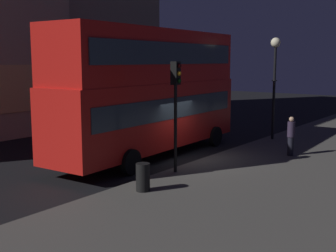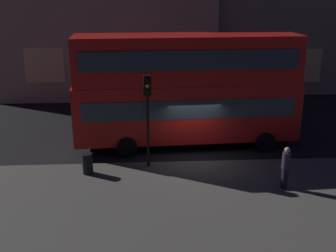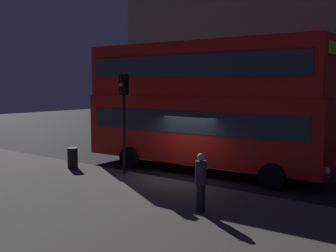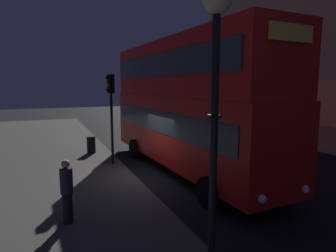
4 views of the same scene
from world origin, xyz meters
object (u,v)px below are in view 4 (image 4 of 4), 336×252
Objects in this scene: litter_bin at (91,145)px; double_decker_bus at (185,101)px; street_lamp at (215,66)px; traffic_light_near_kerb at (111,100)px; pedestrian at (67,191)px.

double_decker_bus is at bearing 36.30° from litter_bin.
street_lamp is at bearing 2.58° from litter_bin.
traffic_light_near_kerb reaches higher than pedestrian.
double_decker_bus reaches higher than street_lamp.
street_lamp is 5.89× the size of litter_bin.
pedestrian is at bearing -28.91° from traffic_light_near_kerb.
pedestrian is at bearing -59.43° from double_decker_bus.
traffic_light_near_kerb is 6.23m from pedestrian.
street_lamp reaches higher than pedestrian.
street_lamp is at bearing -25.39° from double_decker_bus.
double_decker_bus is 2.72× the size of traffic_light_near_kerb.
traffic_light_near_kerb is at bearing 62.42° from pedestrian.
pedestrian is 8.19m from litter_bin.
double_decker_bus is 6.22m from litter_bin.
double_decker_bus is at bearing 49.80° from traffic_light_near_kerb.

